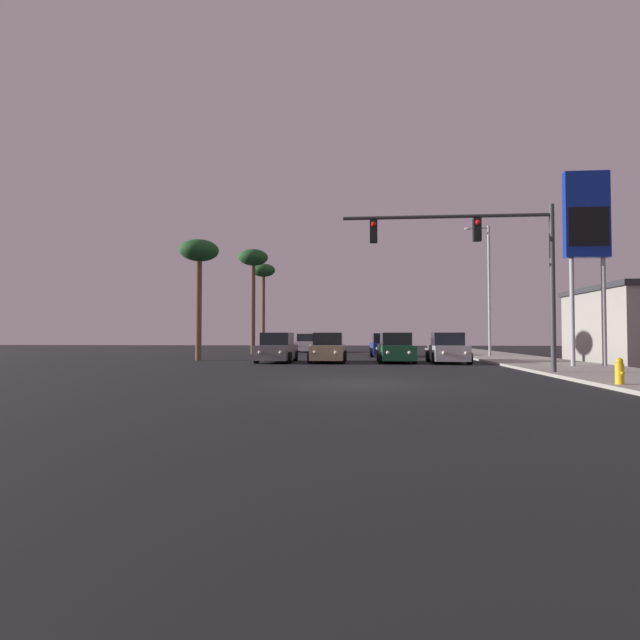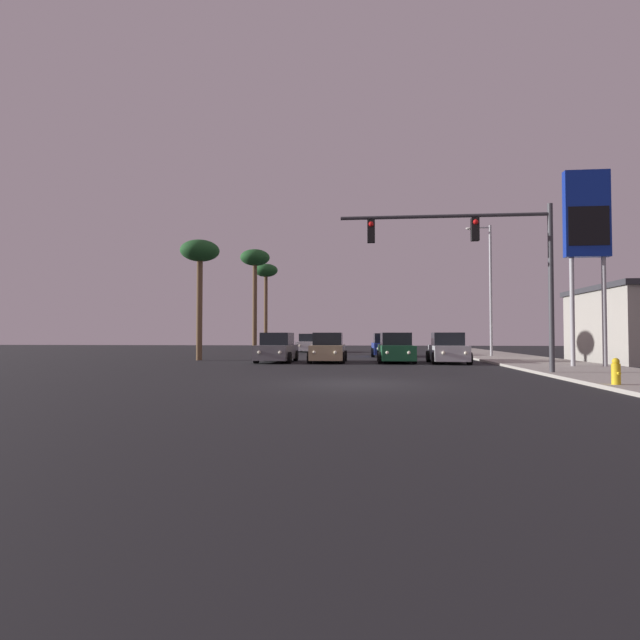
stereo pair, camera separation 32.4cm
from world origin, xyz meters
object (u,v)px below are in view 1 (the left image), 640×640
at_px(car_white, 307,344).
at_px(car_tan, 328,349).
at_px(palm_tree_near, 199,256).
at_px(palm_tree_mid, 253,263).
at_px(traffic_light_mast, 489,252).
at_px(gas_station_sign, 587,225).
at_px(car_green, 396,349).
at_px(fire_hydrant, 620,371).
at_px(car_silver, 448,349).
at_px(car_grey, 277,349).
at_px(street_lamp, 487,283).
at_px(car_blue, 384,346).
at_px(palm_tree_far, 263,275).

relative_size(car_white, car_tan, 1.00).
distance_m(car_white, car_tan, 17.21).
height_order(car_white, palm_tree_near, palm_tree_near).
bearing_deg(palm_tree_mid, car_white, 54.94).
distance_m(car_white, palm_tree_mid, 9.40).
height_order(traffic_light_mast, gas_station_sign, gas_station_sign).
bearing_deg(traffic_light_mast, palm_tree_mid, 124.61).
xyz_separation_m(car_green, palm_tree_mid, (-10.71, 11.50, 6.66)).
height_order(fire_hydrant, palm_tree_mid, palm_tree_mid).
relative_size(car_green, palm_tree_near, 0.58).
bearing_deg(gas_station_sign, car_silver, 143.42).
bearing_deg(car_grey, gas_station_sign, 165.75).
bearing_deg(car_white, street_lamp, 144.42).
relative_size(palm_tree_near, palm_tree_mid, 0.87).
height_order(car_silver, fire_hydrant, car_silver).
distance_m(car_green, traffic_light_mast, 9.86).
xyz_separation_m(car_silver, gas_station_sign, (5.66, -4.20, 5.86)).
distance_m(car_blue, street_lamp, 8.38).
xyz_separation_m(car_grey, palm_tree_near, (-5.17, 1.76, 5.66)).
bearing_deg(car_silver, car_tan, -0.71).
bearing_deg(car_grey, car_silver, -178.94).
relative_size(car_blue, palm_tree_far, 0.49).
height_order(street_lamp, fire_hydrant, street_lamp).
relative_size(fire_hydrant, palm_tree_mid, 0.09).
distance_m(car_blue, palm_tree_far, 19.01).
xyz_separation_m(street_lamp, gas_station_sign, (1.75, -11.27, 1.50)).
relative_size(car_white, fire_hydrant, 5.69).
xyz_separation_m(car_tan, palm_tree_mid, (-6.89, 11.50, 6.66)).
relative_size(fire_hydrant, palm_tree_far, 0.09).
bearing_deg(gas_station_sign, fire_hydrant, -108.79).
bearing_deg(gas_station_sign, car_tan, 159.87).
bearing_deg(car_blue, street_lamp, 167.09).
distance_m(gas_station_sign, palm_tree_mid, 25.01).
xyz_separation_m(car_green, car_tan, (-3.82, -0.01, 0.00)).
height_order(car_silver, palm_tree_far, palm_tree_far).
distance_m(traffic_light_mast, gas_station_sign, 6.95).
xyz_separation_m(fire_hydrant, palm_tree_mid, (-16.20, 24.82, 6.93)).
bearing_deg(street_lamp, car_white, 143.26).
distance_m(gas_station_sign, palm_tree_near, 21.24).
bearing_deg(car_blue, palm_tree_mid, -20.39).
bearing_deg(car_blue, car_white, -55.49).
xyz_separation_m(car_tan, fire_hydrant, (9.31, -13.31, -0.27)).
bearing_deg(car_green, car_grey, 0.30).
relative_size(traffic_light_mast, palm_tree_far, 0.93).
xyz_separation_m(car_blue, gas_station_sign, (8.78, -12.60, 5.86)).
distance_m(car_grey, traffic_light_mast, 13.39).
height_order(car_tan, gas_station_sign, gas_station_sign).
distance_m(car_blue, gas_station_sign, 16.43).
relative_size(traffic_light_mast, street_lamp, 0.91).
relative_size(car_blue, traffic_light_mast, 0.53).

